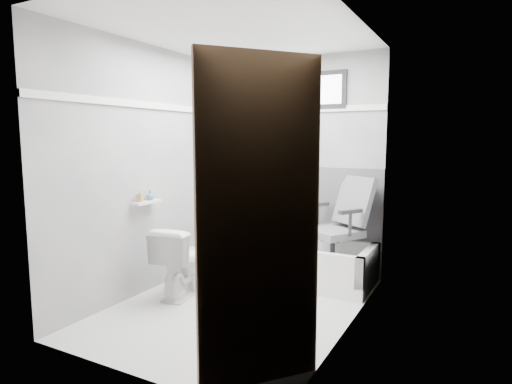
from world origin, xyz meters
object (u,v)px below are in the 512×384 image
Objects in this scene: office_chair at (333,225)px; door at (276,238)px; toilet at (183,261)px; soap_bottle_a at (140,196)px; soap_bottle_b at (150,195)px; bathtub at (301,261)px.

door reaches higher than office_chair.
door is at bearing -47.36° from office_chair.
soap_bottle_a reaches higher than toilet.
soap_bottle_b is at bearing 147.64° from door.
soap_bottle_b reaches higher than toilet.
soap_bottle_a is (-1.50, -1.18, 0.34)m from office_chair.
bathtub is 0.53m from office_chair.
door is 17.34× the size of soap_bottle_a.
office_chair is 1.86m from soap_bottle_b.
bathtub is 15.10× the size of soap_bottle_b.
office_chair reaches higher than soap_bottle_a.
door is (0.75, -2.21, 0.79)m from bathtub.
toilet is 0.71m from soap_bottle_b.
soap_bottle_a reaches higher than soap_bottle_b.
door is (0.42, -2.26, 0.38)m from office_chair.
toilet is 5.90× the size of soap_bottle_a.
soap_bottle_b is at bearing -139.66° from bathtub.
bathtub is at bearing 108.75° from door.
door is 2.20m from soap_bottle_a.
soap_bottle_b reaches higher than bathtub.
toilet reaches higher than bathtub.
door is 20.14× the size of soap_bottle_b.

